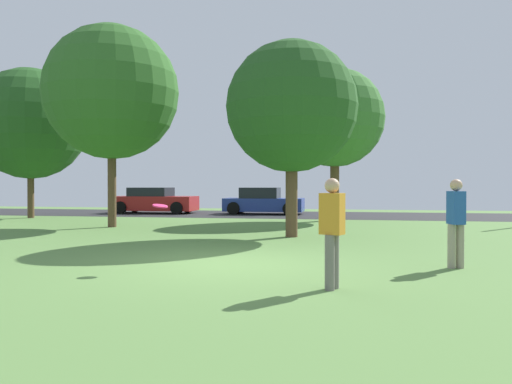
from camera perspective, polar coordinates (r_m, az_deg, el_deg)
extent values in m
plane|color=#5B8442|center=(9.67, -3.70, -8.13)|extent=(44.00, 44.00, 0.00)
cube|color=#28282B|center=(25.41, 5.35, -2.58)|extent=(44.00, 6.40, 0.01)
cylinder|color=brown|center=(18.72, -15.91, 0.72)|extent=(0.30, 0.30, 2.96)
sphere|color=#2D6023|center=(19.00, -15.95, 10.74)|extent=(4.74, 4.74, 4.74)
cylinder|color=brown|center=(14.62, 4.03, -0.58)|extent=(0.35, 0.35, 2.30)
sphere|color=#23511E|center=(14.79, 4.04, 9.57)|extent=(3.78, 3.78, 3.78)
cylinder|color=brown|center=(21.59, 8.85, 0.59)|extent=(0.38, 0.38, 2.85)
sphere|color=#38702D|center=(21.77, 8.87, 8.28)|extent=(4.16, 4.16, 4.16)
cylinder|color=brown|center=(25.16, -24.03, 0.30)|extent=(0.29, 0.29, 2.62)
sphere|color=#23511E|center=(25.31, -24.07, 7.04)|extent=(5.01, 5.01, 5.01)
cylinder|color=slate|center=(7.35, 8.30, -7.87)|extent=(0.14, 0.14, 0.79)
cylinder|color=slate|center=(7.49, 8.80, -7.70)|extent=(0.14, 0.14, 0.79)
cube|color=orange|center=(7.35, 8.56, -2.44)|extent=(0.38, 0.32, 0.59)
sphere|color=tan|center=(7.33, 8.57, 0.72)|extent=(0.21, 0.21, 0.21)
cylinder|color=gray|center=(9.82, 21.17, -5.71)|extent=(0.14, 0.14, 0.79)
cylinder|color=gray|center=(9.89, 22.01, -5.67)|extent=(0.14, 0.14, 0.79)
cube|color=#23519E|center=(9.80, 21.61, -1.65)|extent=(0.30, 0.37, 0.60)
sphere|color=tan|center=(9.79, 21.62, 0.72)|extent=(0.22, 0.22, 0.22)
cylinder|color=#EA2D6B|center=(9.19, -10.74, -1.56)|extent=(0.37, 0.37, 0.07)
cube|color=#B21E1E|center=(27.39, -11.32, -1.25)|extent=(4.37, 1.76, 0.75)
cube|color=black|center=(27.46, -11.74, 0.02)|extent=(2.10, 1.55, 0.46)
cylinder|color=black|center=(27.69, -7.69, -1.64)|extent=(0.64, 0.22, 0.64)
cylinder|color=black|center=(26.03, -8.92, -1.80)|extent=(0.64, 0.22, 0.64)
cylinder|color=black|center=(28.80, -13.48, -1.56)|extent=(0.64, 0.22, 0.64)
cylinder|color=black|center=(27.21, -15.00, -1.71)|extent=(0.64, 0.22, 0.64)
cube|color=#233893|center=(26.04, 0.91, -1.43)|extent=(4.02, 1.77, 0.67)
cube|color=black|center=(26.06, 0.48, -0.10)|extent=(1.93, 1.55, 0.55)
cylinder|color=black|center=(26.72, 4.22, -1.73)|extent=(0.64, 0.22, 0.64)
cylinder|color=black|center=(24.97, 3.76, -1.91)|extent=(0.64, 0.22, 0.64)
cylinder|color=black|center=(27.18, -1.70, -1.68)|extent=(0.64, 0.22, 0.64)
cylinder|color=black|center=(25.46, -2.55, -1.85)|extent=(0.64, 0.22, 0.64)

